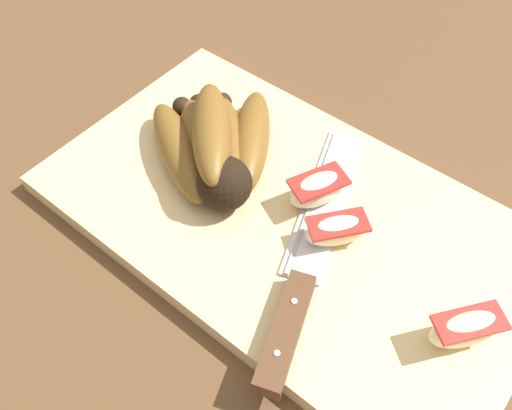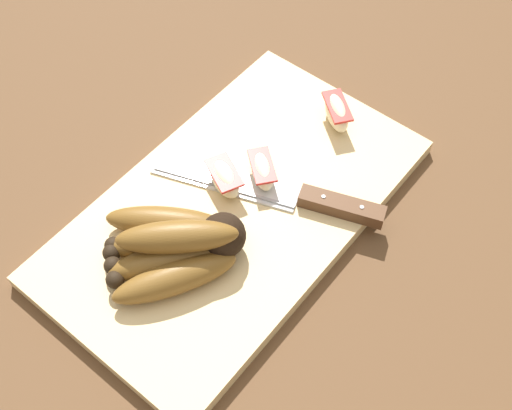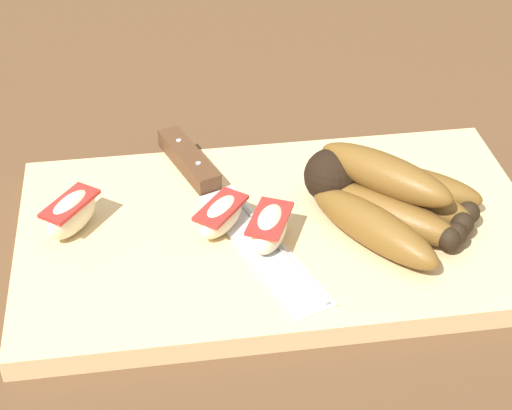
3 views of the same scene
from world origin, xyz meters
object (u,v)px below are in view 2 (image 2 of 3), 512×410
at_px(apple_wedge_middle, 261,169).
at_px(apple_wedge_far, 224,178).
at_px(chefs_knife, 301,197).
at_px(apple_wedge_near, 337,112).
at_px(banana_bunch, 176,246).

distance_m(apple_wedge_middle, apple_wedge_far, 0.05).
relative_size(chefs_knife, apple_wedge_middle, 4.58).
bearing_deg(chefs_knife, apple_wedge_near, -162.91).
distance_m(chefs_knife, apple_wedge_far, 0.09).
height_order(chefs_knife, apple_wedge_middle, apple_wedge_middle).
relative_size(banana_bunch, apple_wedge_near, 2.80).
bearing_deg(apple_wedge_near, apple_wedge_middle, -8.51).
height_order(apple_wedge_near, apple_wedge_far, apple_wedge_near).
distance_m(chefs_knife, apple_wedge_near, 0.13).
xyz_separation_m(banana_bunch, apple_wedge_near, (-0.27, 0.02, -0.00)).
height_order(banana_bunch, apple_wedge_far, banana_bunch).
relative_size(apple_wedge_middle, apple_wedge_far, 0.95).
xyz_separation_m(chefs_knife, apple_wedge_far, (0.04, -0.08, 0.01)).
relative_size(apple_wedge_near, apple_wedge_far, 0.97).
bearing_deg(apple_wedge_far, banana_bunch, 11.49).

